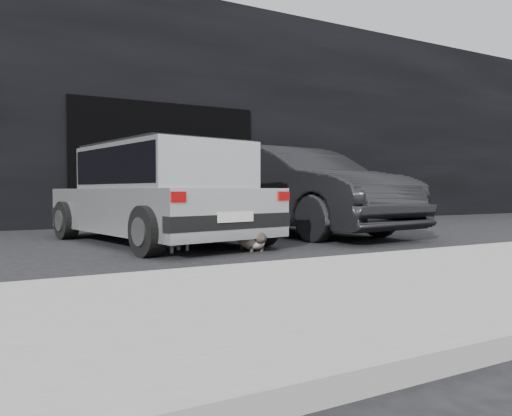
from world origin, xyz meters
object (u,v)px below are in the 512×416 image
cat_siamese (253,241)px  cat_white (177,237)px  second_car (294,190)px  silver_hatchback (159,189)px

cat_siamese → cat_white: 0.93m
second_car → cat_siamese: bearing=-141.0°
silver_hatchback → cat_white: size_ratio=6.06×
cat_white → cat_siamese: bearing=31.1°
silver_hatchback → cat_white: bearing=-106.5°
silver_hatchback → cat_siamese: (0.73, -1.44, -0.64)m
silver_hatchback → cat_siamese: size_ratio=5.05×
cat_siamese → silver_hatchback: bearing=-58.0°
second_car → cat_white: size_ratio=6.85×
second_car → cat_white: 3.03m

